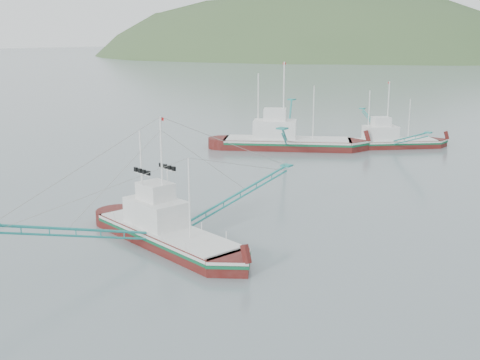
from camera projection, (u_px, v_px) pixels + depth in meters
The scene contains 5 objects.
ground at pixel (192, 241), 42.04m from camera, with size 1200.00×1200.00×0.00m, color slate.
main_boat at pixel (166, 219), 41.10m from camera, with size 13.36×23.00×9.46m.
bg_boat_far at pixel (389, 133), 76.75m from camera, with size 18.02×19.23×9.09m.
bg_boat_left at pixel (287, 130), 75.73m from camera, with size 17.87×27.08×11.73m.
headland_left at pixel (311, 56), 429.84m from camera, with size 448.00×308.00×210.00m, color #39552B.
Camera 1 is at (25.29, -31.03, 13.96)m, focal length 45.00 mm.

